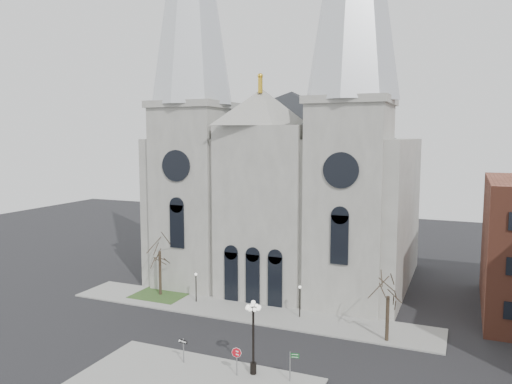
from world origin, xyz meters
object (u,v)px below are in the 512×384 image
at_px(stop_sign, 237,355).
at_px(globe_lamp, 253,328).
at_px(one_way_sign, 183,346).
at_px(street_name_sign, 291,364).

bearing_deg(stop_sign, globe_lamp, 47.64).
height_order(stop_sign, globe_lamp, globe_lamp).
height_order(stop_sign, one_way_sign, stop_sign).
distance_m(globe_lamp, one_way_sign, 6.39).
distance_m(one_way_sign, street_name_sign, 9.02).
relative_size(one_way_sign, street_name_sign, 0.88).
distance_m(stop_sign, globe_lamp, 2.43).
bearing_deg(one_way_sign, stop_sign, 8.61).
bearing_deg(street_name_sign, stop_sign, 177.05).
relative_size(stop_sign, one_way_sign, 1.11).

